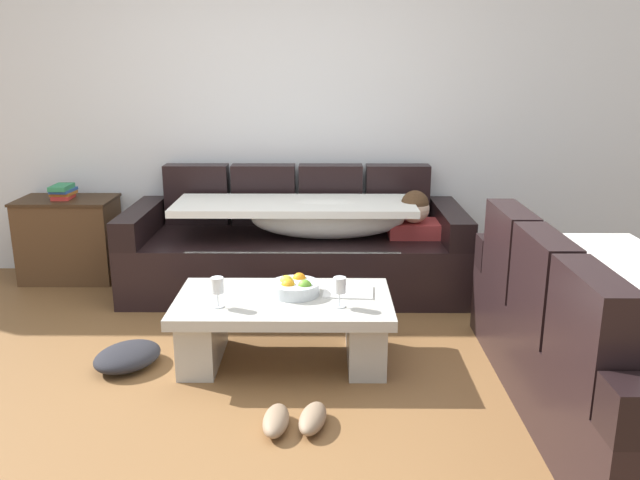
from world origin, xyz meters
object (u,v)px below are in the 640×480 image
at_px(open_magazine, 348,292).
at_px(crumpled_garment, 128,356).
at_px(couch_near_window, 613,346).
at_px(fruit_bowl, 295,287).
at_px(pair_of_shoes, 294,419).
at_px(coffee_table, 284,321).
at_px(wine_glass_near_left, 217,287).
at_px(book_stack_on_cabinet, 63,191).
at_px(side_cabinet, 70,239).
at_px(couch_along_wall, 301,246).
at_px(wine_glass_near_right, 340,286).

bearing_deg(open_magazine, crumpled_garment, -168.01).
height_order(couch_near_window, fruit_bowl, couch_near_window).
bearing_deg(pair_of_shoes, coffee_table, 97.25).
xyz_separation_m(wine_glass_near_left, book_stack_on_cabinet, (-1.42, 1.57, 0.20)).
distance_m(coffee_table, open_magazine, 0.40).
bearing_deg(side_cabinet, couch_along_wall, -7.13).
relative_size(fruit_bowl, side_cabinet, 0.39).
height_order(wine_glass_near_left, crumpled_garment, wine_glass_near_left).
bearing_deg(coffee_table, pair_of_shoes, -82.75).
bearing_deg(crumpled_garment, couch_along_wall, 54.34).
height_order(side_cabinet, crumpled_garment, side_cabinet).
distance_m(side_cabinet, book_stack_on_cabinet, 0.38).
bearing_deg(couch_near_window, fruit_bowl, 69.18).
bearing_deg(open_magazine, fruit_bowl, -171.26).
xyz_separation_m(wine_glass_near_right, pair_of_shoes, (-0.22, -0.57, -0.45)).
xyz_separation_m(wine_glass_near_left, pair_of_shoes, (0.43, -0.57, -0.45)).
bearing_deg(crumpled_garment, pair_of_shoes, -33.14).
relative_size(fruit_bowl, wine_glass_near_left, 1.69).
height_order(couch_near_window, book_stack_on_cabinet, couch_near_window).
bearing_deg(fruit_bowl, wine_glass_near_right, -38.31).
height_order(couch_along_wall, book_stack_on_cabinet, couch_along_wall).
relative_size(couch_along_wall, couch_near_window, 1.20).
height_order(open_magazine, book_stack_on_cabinet, book_stack_on_cabinet).
bearing_deg(open_magazine, couch_along_wall, 109.70).
xyz_separation_m(fruit_bowl, open_magazine, (0.30, 0.02, -0.04)).
bearing_deg(coffee_table, wine_glass_near_left, -157.57).
relative_size(couch_near_window, open_magazine, 7.26).
height_order(couch_near_window, open_magazine, couch_near_window).
distance_m(couch_near_window, fruit_bowl, 1.66).
xyz_separation_m(fruit_bowl, book_stack_on_cabinet, (-1.82, 1.37, 0.27)).
distance_m(pair_of_shoes, crumpled_garment, 1.15).
xyz_separation_m(coffee_table, open_magazine, (0.36, 0.08, 0.15)).
bearing_deg(pair_of_shoes, fruit_bowl, 92.11).
height_order(fruit_bowl, side_cabinet, side_cabinet).
height_order(coffee_table, wine_glass_near_left, wine_glass_near_left).
height_order(wine_glass_near_right, pair_of_shoes, wine_glass_near_right).
relative_size(fruit_bowl, book_stack_on_cabinet, 1.18).
bearing_deg(wine_glass_near_left, book_stack_on_cabinet, 132.04).
bearing_deg(coffee_table, wine_glass_near_right, -23.58).
height_order(coffee_table, fruit_bowl, fruit_bowl).
bearing_deg(coffee_table, crumpled_garment, -174.67).
height_order(coffee_table, pair_of_shoes, coffee_table).
height_order(couch_along_wall, side_cabinet, couch_along_wall).
xyz_separation_m(pair_of_shoes, crumpled_garment, (-0.96, 0.63, 0.01)).
bearing_deg(book_stack_on_cabinet, pair_of_shoes, -49.18).
height_order(wine_glass_near_right, open_magazine, wine_glass_near_right).
distance_m(couch_along_wall, book_stack_on_cabinet, 1.86).
xyz_separation_m(coffee_table, book_stack_on_cabinet, (-1.76, 1.43, 0.46)).
distance_m(side_cabinet, pair_of_shoes, 2.83).
relative_size(couch_along_wall, crumpled_garment, 6.09).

